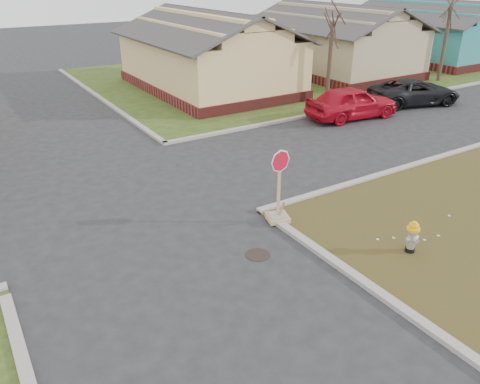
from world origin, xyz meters
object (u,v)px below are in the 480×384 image
red_sedan (352,102)px  fire_hydrant (412,235)px  dark_pickup (415,92)px  stop_sign (278,206)px

red_sedan → fire_hydrant: bearing=149.3°
fire_hydrant → red_sedan: (7.42, 9.83, 0.25)m
fire_hydrant → dark_pickup: bearing=48.9°
red_sedan → dark_pickup: bearing=-81.8°
stop_sign → red_sedan: size_ratio=0.47×
fire_hydrant → stop_sign: 3.71m
fire_hydrant → red_sedan: bearing=62.7°
stop_sign → dark_pickup: bearing=43.2°
fire_hydrant → red_sedan: red_sedan is taller
fire_hydrant → dark_pickup: dark_pickup is taller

